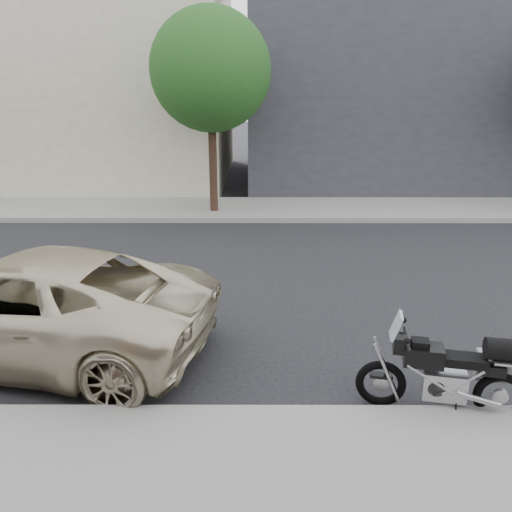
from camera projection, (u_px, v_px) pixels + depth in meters
The scene contains 7 objects.
ground at pixel (293, 287), 9.52m from camera, with size 120.00×120.00×0.00m, color black.
far_sidewalk at pixel (279, 209), 15.68m from camera, with size 44.00×3.00×0.15m, color gray.
far_building_dark at pixel (437, 94), 21.26m from camera, with size 16.00×11.00×7.00m.
far_building_cream at pixel (62, 82), 21.14m from camera, with size 14.00×11.00×8.00m.
street_tree_mid at pixel (211, 71), 13.95m from camera, with size 3.40×3.40×5.70m.
motorcycle at pixel (453, 372), 5.64m from camera, with size 1.87×0.68×1.19m.
minivan at pixel (26, 304), 6.94m from camera, with size 2.42×5.25×1.46m, color beige.
Camera 1 is at (0.70, 8.87, 3.52)m, focal length 35.00 mm.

